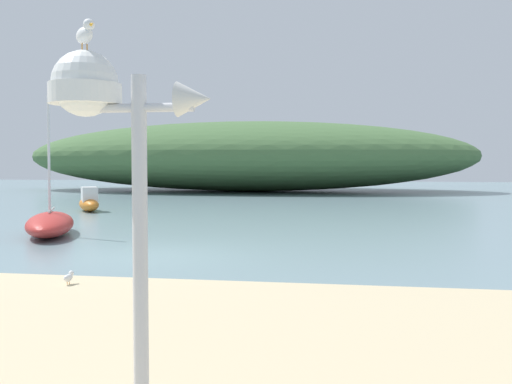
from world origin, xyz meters
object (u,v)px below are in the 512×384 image
(seagull_mid_strand, at_px, (69,277))
(seagull_on_radar, at_px, (85,33))
(sailboat_mid_channel, at_px, (50,224))
(mast_structure, at_px, (102,112))
(motorboat_off_point, at_px, (89,202))

(seagull_mid_strand, bearing_deg, seagull_on_radar, -61.09)
(sailboat_mid_channel, bearing_deg, mast_structure, -59.53)
(sailboat_mid_channel, xyz_separation_m, seagull_mid_strand, (4.53, -7.64, -0.04))
(mast_structure, xyz_separation_m, sailboat_mid_channel, (-7.23, 12.29, -2.25))
(sailboat_mid_channel, relative_size, seagull_mid_strand, 15.21)
(motorboat_off_point, relative_size, sailboat_mid_channel, 0.63)
(motorboat_off_point, xyz_separation_m, seagull_mid_strand, (7.41, -16.41, -0.10))
(seagull_on_radar, bearing_deg, motorboat_off_point, 115.35)
(seagull_on_radar, distance_m, sailboat_mid_channel, 14.49)
(seagull_on_radar, distance_m, seagull_mid_strand, 6.06)
(seagull_on_radar, relative_size, sailboat_mid_channel, 0.06)
(seagull_mid_strand, bearing_deg, motorboat_off_point, 114.30)
(sailboat_mid_channel, bearing_deg, motorboat_off_point, 108.20)
(motorboat_off_point, height_order, seagull_mid_strand, motorboat_off_point)
(seagull_mid_strand, bearing_deg, mast_structure, -59.81)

